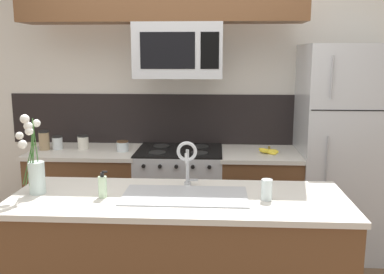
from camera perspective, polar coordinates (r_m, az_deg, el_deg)
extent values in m
cube|color=silver|center=(4.14, 2.92, 4.52)|extent=(5.20, 0.10, 2.60)
cube|color=black|center=(4.11, -1.29, 2.39)|extent=(3.34, 0.01, 0.48)
cube|color=brown|center=(4.13, -13.65, -8.07)|extent=(0.95, 0.62, 0.88)
cube|color=beige|center=(4.01, -13.94, -1.90)|extent=(0.98, 0.65, 0.03)
cube|color=brown|center=(3.98, 8.87, -8.64)|extent=(0.68, 0.62, 0.88)
cube|color=beige|center=(3.85, 9.06, -2.24)|extent=(0.71, 0.65, 0.03)
cube|color=#B7BABF|center=(3.97, -1.63, -8.30)|extent=(0.76, 0.62, 0.91)
cube|color=black|center=(3.84, -1.67, -1.78)|extent=(0.76, 0.62, 0.01)
cylinder|color=black|center=(3.73, -4.65, -2.05)|extent=(0.15, 0.15, 0.01)
cylinder|color=black|center=(3.69, 0.97, -2.13)|extent=(0.15, 0.15, 0.01)
cylinder|color=black|center=(3.99, -4.11, -1.18)|extent=(0.15, 0.15, 0.01)
cylinder|color=black|center=(3.96, 1.14, -1.25)|extent=(0.15, 0.15, 0.01)
cylinder|color=black|center=(3.58, -6.49, -3.88)|extent=(0.03, 0.02, 0.03)
cylinder|color=black|center=(3.56, -4.31, -3.93)|extent=(0.03, 0.02, 0.03)
cylinder|color=black|center=(3.54, -2.11, -3.97)|extent=(0.03, 0.02, 0.03)
cylinder|color=black|center=(3.53, 0.10, -4.01)|extent=(0.03, 0.02, 0.03)
cylinder|color=black|center=(3.53, 2.33, -4.04)|extent=(0.03, 0.02, 0.03)
cube|color=#B7BABF|center=(3.73, -1.77, 11.42)|extent=(0.74, 0.40, 0.46)
cube|color=black|center=(3.53, -3.29, 11.44)|extent=(0.45, 0.00, 0.29)
cube|color=black|center=(3.51, 2.39, 11.45)|extent=(0.15, 0.00, 0.29)
cube|color=#B7BABF|center=(4.00, 19.51, -1.77)|extent=(0.78, 0.72, 1.85)
cube|color=black|center=(3.60, 21.49, 3.31)|extent=(0.75, 0.00, 0.01)
cylinder|color=#99999E|center=(3.49, 18.18, 7.59)|extent=(0.01, 0.01, 0.33)
cylinder|color=#99999E|center=(3.62, 17.42, -5.35)|extent=(0.01, 0.01, 0.70)
cylinder|color=#997F5B|center=(4.10, -19.11, -0.52)|extent=(0.09, 0.09, 0.16)
cylinder|color=black|center=(4.08, -19.18, 0.70)|extent=(0.09, 0.09, 0.02)
cylinder|color=silver|center=(4.09, -17.51, -0.80)|extent=(0.09, 0.09, 0.11)
cylinder|color=black|center=(4.08, -17.56, 0.04)|extent=(0.09, 0.09, 0.01)
cylinder|color=silver|center=(4.03, -14.31, -0.76)|extent=(0.10, 0.10, 0.12)
cylinder|color=black|center=(4.02, -14.35, 0.13)|extent=(0.10, 0.10, 0.01)
cylinder|color=silver|center=(3.87, -9.24, -1.28)|extent=(0.11, 0.11, 0.08)
cylinder|color=#4C331E|center=(3.86, -9.26, -0.60)|extent=(0.10, 0.10, 0.01)
ellipsoid|color=yellow|center=(3.78, 10.04, -1.90)|extent=(0.16, 0.14, 0.06)
ellipsoid|color=yellow|center=(3.80, 10.08, -1.84)|extent=(0.17, 0.11, 0.06)
ellipsoid|color=yellow|center=(3.78, 10.19, -1.90)|extent=(0.18, 0.07, 0.05)
ellipsoid|color=yellow|center=(3.80, 10.27, -1.84)|extent=(0.18, 0.06, 0.06)
ellipsoid|color=yellow|center=(3.78, 10.38, -1.90)|extent=(0.17, 0.10, 0.05)
ellipsoid|color=yellow|center=(3.80, 10.44, -1.85)|extent=(0.15, 0.14, 0.05)
cylinder|color=brown|center=(3.79, 10.25, -1.44)|extent=(0.02, 0.02, 0.03)
cube|color=brown|center=(2.82, -1.77, -17.03)|extent=(2.02, 0.71, 0.88)
cube|color=beige|center=(2.64, -1.82, -8.26)|extent=(2.05, 0.74, 0.03)
cube|color=#ADAFB5|center=(2.63, -0.96, -7.83)|extent=(0.76, 0.39, 0.01)
cube|color=#ADAFB5|center=(2.67, -4.74, -9.34)|extent=(0.30, 0.30, 0.15)
cube|color=#ADAFB5|center=(2.65, 2.87, -9.51)|extent=(0.30, 0.30, 0.15)
cylinder|color=#B7BABF|center=(2.85, -0.61, -6.21)|extent=(0.04, 0.04, 0.02)
cylinder|color=#B7BABF|center=(2.82, -0.61, -3.87)|extent=(0.02, 0.02, 0.22)
torus|color=#B7BABF|center=(2.74, -0.69, -1.94)|extent=(0.13, 0.02, 0.13)
cylinder|color=#B7BABF|center=(2.69, -0.77, -2.82)|extent=(0.02, 0.02, 0.06)
cube|color=#B7BABF|center=(2.84, 0.10, -5.74)|extent=(0.07, 0.01, 0.01)
cylinder|color=beige|center=(2.65, -11.83, -6.54)|extent=(0.05, 0.05, 0.13)
cylinder|color=black|center=(2.63, -11.90, -4.93)|extent=(0.02, 0.02, 0.02)
cube|color=black|center=(2.62, -11.57, -4.57)|extent=(0.03, 0.01, 0.01)
cylinder|color=silver|center=(2.58, 9.93, -6.94)|extent=(0.06, 0.06, 0.13)
cylinder|color=silver|center=(2.83, -19.98, -5.12)|extent=(0.10, 0.10, 0.20)
cylinder|color=silver|center=(2.84, -19.90, -6.36)|extent=(0.09, 0.09, 0.06)
cylinder|color=#386B2D|center=(2.80, -19.97, -2.13)|extent=(0.02, 0.03, 0.38)
sphere|color=white|center=(2.77, -20.02, 1.74)|extent=(0.05, 0.05, 0.05)
cylinder|color=#386B2D|center=(2.78, -20.66, -1.90)|extent=(0.04, 0.04, 0.41)
sphere|color=white|center=(2.73, -21.41, 2.26)|extent=(0.06, 0.06, 0.06)
cylinder|color=#386B2D|center=(2.78, -20.40, -2.65)|extent=(0.01, 0.05, 0.34)
sphere|color=white|center=(2.73, -20.89, 0.72)|extent=(0.05, 0.05, 0.05)
cylinder|color=#386B2D|center=(2.78, -20.46, -2.33)|extent=(0.02, 0.04, 0.37)
sphere|color=white|center=(2.73, -21.01, 1.38)|extent=(0.05, 0.05, 0.05)
cylinder|color=#386B2D|center=(2.80, -20.96, -2.91)|extent=(0.08, 0.04, 0.30)
sphere|color=white|center=(2.77, -22.02, 0.15)|extent=(0.05, 0.05, 0.05)
cylinder|color=#386B2D|center=(2.79, -20.79, -3.44)|extent=(0.06, 0.05, 0.25)
sphere|color=white|center=(2.76, -21.67, -0.92)|extent=(0.05, 0.05, 0.05)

